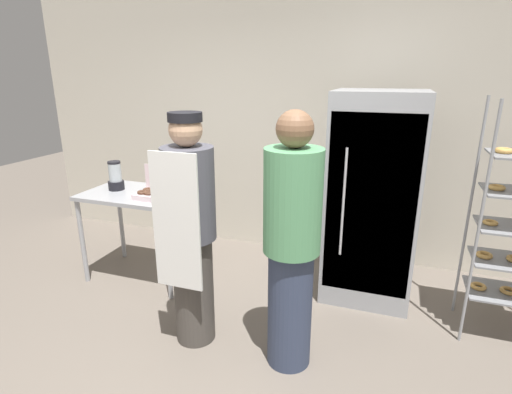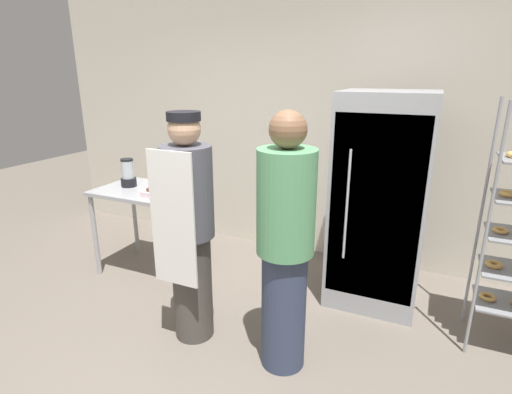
{
  "view_description": "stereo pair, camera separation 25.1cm",
  "coord_description": "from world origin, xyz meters",
  "px_view_note": "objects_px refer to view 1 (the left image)",
  "views": [
    {
      "loc": [
        0.98,
        -1.84,
        1.94
      ],
      "look_at": [
        0.06,
        0.81,
        1.06
      ],
      "focal_mm": 28.0,
      "sensor_mm": 36.0,
      "label": 1
    },
    {
      "loc": [
        1.22,
        -1.75,
        1.94
      ],
      "look_at": [
        0.06,
        0.81,
        1.06
      ],
      "focal_mm": 28.0,
      "sensor_mm": 36.0,
      "label": 2
    }
  ],
  "objects_px": {
    "person_baker": "(190,230)",
    "refrigerator": "(372,198)",
    "donut_box": "(152,193)",
    "blender_pitcher": "(115,177)",
    "person_customer": "(292,244)"
  },
  "relations": [
    {
      "from": "person_baker",
      "to": "refrigerator",
      "type": "bearing_deg",
      "value": 43.79
    },
    {
      "from": "donut_box",
      "to": "blender_pitcher",
      "type": "xyz_separation_m",
      "value": [
        -0.47,
        0.12,
        0.08
      ]
    },
    {
      "from": "person_customer",
      "to": "refrigerator",
      "type": "bearing_deg",
      "value": 69.17
    },
    {
      "from": "donut_box",
      "to": "person_baker",
      "type": "xyz_separation_m",
      "value": [
        0.71,
        -0.61,
        -0.03
      ]
    },
    {
      "from": "person_baker",
      "to": "person_customer",
      "type": "xyz_separation_m",
      "value": [
        0.73,
        -0.01,
        0.0
      ]
    },
    {
      "from": "person_customer",
      "to": "blender_pitcher",
      "type": "bearing_deg",
      "value": 158.82
    },
    {
      "from": "blender_pitcher",
      "to": "person_customer",
      "type": "height_order",
      "value": "person_customer"
    },
    {
      "from": "refrigerator",
      "to": "person_baker",
      "type": "distance_m",
      "value": 1.61
    },
    {
      "from": "donut_box",
      "to": "person_baker",
      "type": "bearing_deg",
      "value": -40.73
    },
    {
      "from": "donut_box",
      "to": "blender_pitcher",
      "type": "height_order",
      "value": "donut_box"
    },
    {
      "from": "refrigerator",
      "to": "person_customer",
      "type": "xyz_separation_m",
      "value": [
        -0.43,
        -1.12,
        -0.02
      ]
    },
    {
      "from": "refrigerator",
      "to": "person_baker",
      "type": "bearing_deg",
      "value": -136.21
    },
    {
      "from": "refrigerator",
      "to": "person_customer",
      "type": "bearing_deg",
      "value": -110.83
    },
    {
      "from": "blender_pitcher",
      "to": "person_baker",
      "type": "height_order",
      "value": "person_baker"
    },
    {
      "from": "blender_pitcher",
      "to": "person_customer",
      "type": "distance_m",
      "value": 2.06
    }
  ]
}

